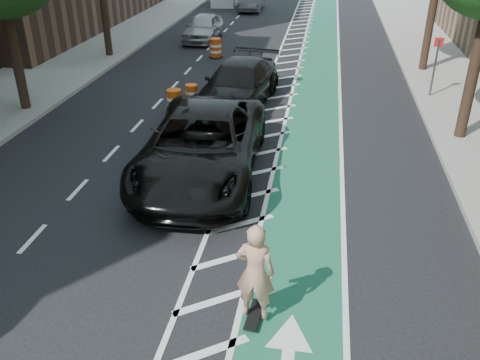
% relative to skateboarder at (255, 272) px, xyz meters
% --- Properties ---
extents(ground, '(120.00, 120.00, 0.00)m').
position_rel_skateboarder_xyz_m(ground, '(-2.30, 1.76, -1.10)').
color(ground, black).
rests_on(ground, ground).
extents(bike_lane, '(2.00, 90.00, 0.01)m').
position_rel_skateboarder_xyz_m(bike_lane, '(0.70, 11.76, -1.09)').
color(bike_lane, '#175139').
rests_on(bike_lane, ground).
extents(buffer_strip, '(1.40, 90.00, 0.01)m').
position_rel_skateboarder_xyz_m(buffer_strip, '(-0.80, 11.76, -1.09)').
color(buffer_strip, silver).
rests_on(buffer_strip, ground).
extents(sidewalk_left, '(5.00, 90.00, 0.15)m').
position_rel_skateboarder_xyz_m(sidewalk_left, '(-11.80, 11.76, -1.02)').
color(sidewalk_left, gray).
rests_on(sidewalk_left, ground).
extents(curb_right, '(0.12, 90.00, 0.16)m').
position_rel_skateboarder_xyz_m(curb_right, '(4.75, 11.76, -1.02)').
color(curb_right, gray).
rests_on(curb_right, ground).
extents(curb_left, '(0.12, 90.00, 0.16)m').
position_rel_skateboarder_xyz_m(curb_left, '(-9.35, 11.76, -1.02)').
color(curb_left, gray).
rests_on(curb_left, ground).
extents(sign_post, '(0.35, 0.08, 2.47)m').
position_rel_skateboarder_xyz_m(sign_post, '(5.30, 13.76, 0.25)').
color(sign_post, '#4C4C4C').
rests_on(sign_post, ground).
extents(skateboard, '(0.31, 0.86, 0.11)m').
position_rel_skateboarder_xyz_m(skateboard, '(-0.00, 0.00, -1.01)').
color(skateboard, black).
rests_on(skateboard, ground).
extents(skateboarder, '(0.75, 0.53, 1.97)m').
position_rel_skateboarder_xyz_m(skateboarder, '(0.00, 0.00, 0.00)').
color(skateboarder, tan).
rests_on(skateboarder, skateboard).
extents(suv_near, '(3.44, 6.98, 1.91)m').
position_rel_skateboarder_xyz_m(suv_near, '(-2.30, 5.63, -0.15)').
color(suv_near, black).
rests_on(suv_near, ground).
extents(suv_far, '(3.03, 5.95, 1.66)m').
position_rel_skateboarder_xyz_m(suv_far, '(-2.30, 11.80, -0.27)').
color(suv_far, black).
rests_on(suv_far, ground).
extents(car_silver, '(1.84, 4.47, 1.52)m').
position_rel_skateboarder_xyz_m(car_silver, '(-6.23, 22.69, -0.34)').
color(car_silver, '#A4A3A8').
rests_on(car_silver, ground).
extents(car_grey, '(1.71, 4.66, 1.52)m').
position_rel_skateboarder_xyz_m(car_grey, '(-4.95, 33.64, -0.34)').
color(car_grey, '#515156').
rests_on(car_grey, ground).
extents(barrel_a, '(0.68, 0.68, 0.93)m').
position_rel_skateboarder_xyz_m(barrel_a, '(-4.50, 10.42, -0.66)').
color(barrel_a, '#DD4F0B').
rests_on(barrel_a, ground).
extents(barrel_b, '(0.60, 0.60, 0.82)m').
position_rel_skateboarder_xyz_m(barrel_b, '(-4.10, 11.45, -0.71)').
color(barrel_b, '#E4510C').
rests_on(barrel_b, ground).
extents(barrel_c, '(0.72, 0.72, 0.98)m').
position_rel_skateboarder_xyz_m(barrel_c, '(-4.70, 18.91, -0.63)').
color(barrel_c, '#D5430B').
rests_on(barrel_c, ground).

